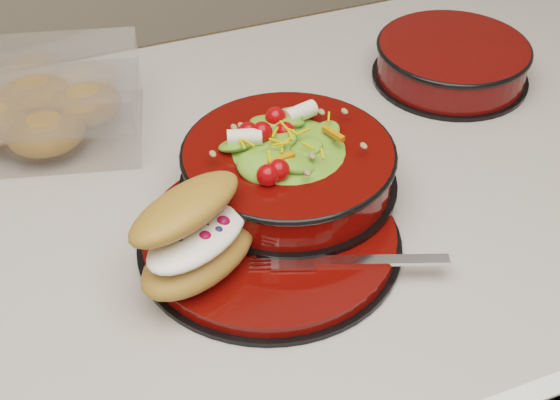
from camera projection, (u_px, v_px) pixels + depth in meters
name	position (u px, v px, depth m)	size (l,w,h in m)	color
island_counter	(356.00, 380.00, 1.24)	(1.24, 0.74, 0.90)	white
dinner_plate	(271.00, 237.00, 0.82)	(0.28, 0.28, 0.02)	black
salad_bowl	(288.00, 159.00, 0.85)	(0.24, 0.24, 0.10)	black
croissant	(195.00, 235.00, 0.75)	(0.16, 0.15, 0.08)	#A27131
fork	(354.00, 261.00, 0.78)	(0.17, 0.08, 0.00)	silver
pastry_box	(38.00, 105.00, 0.96)	(0.28, 0.24, 0.09)	white
extra_bowl	(452.00, 60.00, 1.07)	(0.22, 0.22, 0.05)	black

